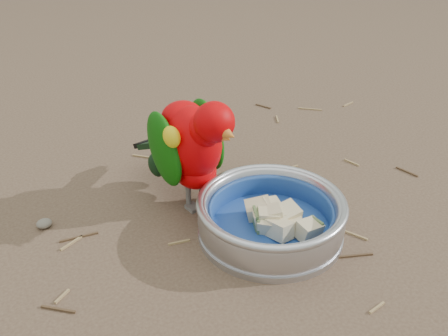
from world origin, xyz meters
TOP-DOWN VIEW (x-y plane):
  - ground at (0.00, 0.00)m, footprint 60.00×60.00m
  - food_bowl at (-0.03, 0.03)m, footprint 0.22×0.22m
  - bowl_wall at (-0.03, 0.03)m, footprint 0.22×0.22m
  - fruit_wedges at (-0.03, 0.03)m, footprint 0.13×0.13m
  - lory_parrot at (-0.10, 0.16)m, footprint 0.15×0.25m
  - ground_debris at (0.05, 0.07)m, footprint 0.90×0.80m

SIDE VIEW (x-z plane):
  - ground at x=0.00m, z-range 0.00..0.00m
  - ground_debris at x=0.05m, z-range 0.00..0.01m
  - food_bowl at x=-0.03m, z-range 0.00..0.02m
  - fruit_wedges at x=-0.03m, z-range 0.02..0.05m
  - bowl_wall at x=-0.03m, z-range 0.02..0.06m
  - lory_parrot at x=-0.10m, z-range 0.00..0.19m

